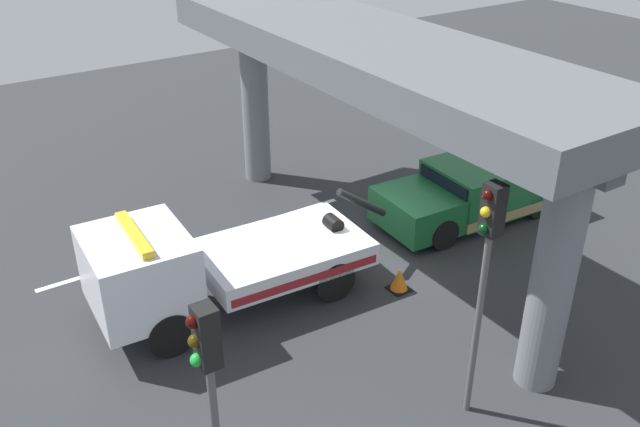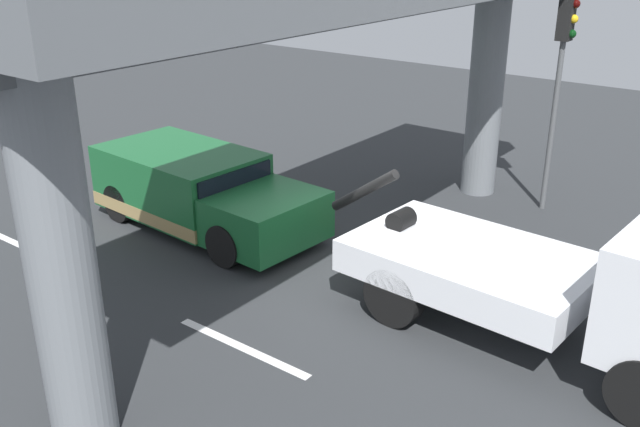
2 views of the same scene
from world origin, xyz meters
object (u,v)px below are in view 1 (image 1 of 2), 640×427
Objects in this scene: towed_van_green at (475,191)px; traffic_light_near at (486,255)px; traffic_cone_orange at (399,280)px; tow_truck_white at (204,265)px; traffic_light_far at (210,381)px.

towed_van_green is 1.13× the size of traffic_light_near.
towed_van_green is at bearing -135.25° from traffic_light_near.
traffic_cone_orange is (4.06, 1.72, -0.51)m from towed_van_green.
traffic_cone_orange is at bearing -111.11° from traffic_light_near.
traffic_light_near is at bearing 115.99° from tow_truck_white.
traffic_cone_orange is at bearing 22.90° from towed_van_green.
traffic_light_near is 5.09m from traffic_cone_orange.
towed_van_green is 4.44m from traffic_cone_orange.
traffic_light_near is at bearing 68.89° from traffic_cone_orange.
towed_van_green reaches higher than traffic_cone_orange.
tow_truck_white is 1.56× the size of traffic_light_near.
traffic_light_near is 8.09× the size of traffic_cone_orange.
traffic_cone_orange is at bearing 156.90° from tow_truck_white.
traffic_light_near is 5.01m from traffic_light_far.
traffic_light_far is (2.31, 5.51, 1.95)m from tow_truck_white.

